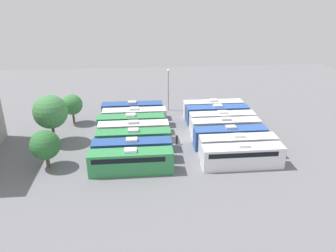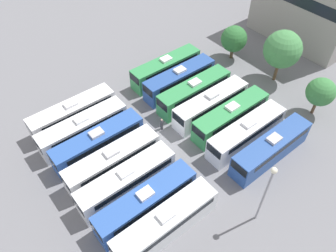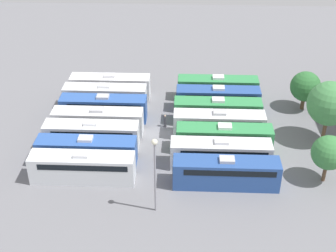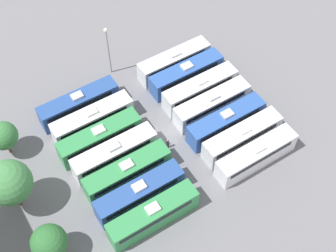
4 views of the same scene
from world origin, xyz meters
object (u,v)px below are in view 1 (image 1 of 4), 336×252
at_px(bus_13, 132,110).
at_px(tree_1, 50,112).
at_px(bus_9, 133,140).
at_px(bus_11, 131,124).
at_px(bus_3, 225,128).
at_px(bus_10, 133,131).
at_px(bus_0, 242,156).
at_px(light_pole, 168,83).
at_px(bus_12, 134,117).
at_px(bus_8, 132,150).
at_px(tree_0, 45,145).
at_px(bus_5, 217,114).
at_px(tree_2, 72,105).
at_px(bus_2, 230,137).
at_px(worker_person, 177,140).
at_px(bus_6, 213,108).
at_px(bus_1, 238,145).
at_px(bus_4, 222,121).
at_px(bus_7, 131,161).

height_order(bus_13, tree_1, tree_1).
xyz_separation_m(bus_9, bus_11, (6.53, 0.46, 0.00)).
relative_size(bus_3, bus_10, 1.00).
relative_size(bus_0, bus_3, 1.00).
height_order(bus_10, light_pole, light_pole).
distance_m(bus_10, bus_13, 9.94).
bearing_deg(bus_13, bus_3, -122.65).
bearing_deg(bus_12, tree_1, 113.81).
xyz_separation_m(bus_8, tree_1, (7.39, 12.72, 3.57)).
distance_m(bus_8, tree_0, 11.94).
bearing_deg(bus_5, bus_11, 101.84).
height_order(bus_10, bus_11, same).
xyz_separation_m(bus_5, tree_1, (-5.88, 28.39, 3.57)).
bearing_deg(tree_2, bus_8, -144.62).
bearing_deg(bus_11, bus_8, -178.56).
bearing_deg(light_pole, bus_12, 138.50).
bearing_deg(bus_2, bus_13, 48.86).
bearing_deg(worker_person, light_pole, -0.63).
bearing_deg(bus_3, bus_8, 113.22).
bearing_deg(bus_5, bus_6, 2.22).
relative_size(bus_2, tree_0, 2.06).
relative_size(bus_6, tree_2, 2.04).
bearing_deg(light_pole, tree_1, 124.26).
relative_size(bus_5, worker_person, 6.44).
relative_size(bus_1, bus_6, 1.00).
relative_size(bus_4, bus_12, 1.00).
distance_m(bus_1, light_pole, 22.99).
height_order(bus_11, tree_0, tree_0).
relative_size(bus_2, bus_5, 1.00).
distance_m(bus_0, bus_10, 18.16).
relative_size(bus_8, bus_9, 1.00).
xyz_separation_m(bus_1, light_pole, (21.03, 8.36, 4.00)).
bearing_deg(bus_2, bus_4, -3.37).
xyz_separation_m(bus_9, light_pole, (17.61, -7.07, 4.00)).
xyz_separation_m(bus_0, bus_2, (6.42, 0.05, 0.00)).
distance_m(bus_3, worker_person, 8.65).
bearing_deg(bus_7, bus_11, 0.56).
height_order(bus_13, worker_person, bus_13).
xyz_separation_m(bus_4, tree_1, (-2.44, 28.45, 3.57)).
height_order(bus_6, bus_11, same).
bearing_deg(bus_13, tree_2, 96.59).
distance_m(bus_5, bus_13, 16.10).
height_order(bus_2, light_pole, light_pole).
xyz_separation_m(bus_6, bus_10, (-9.66, 15.36, 0.00)).
distance_m(bus_10, tree_1, 13.41).
bearing_deg(worker_person, bus_6, -36.24).
xyz_separation_m(bus_0, tree_2, (18.63, 26.31, 1.95)).
height_order(bus_0, bus_1, same).
bearing_deg(bus_10, light_pole, -26.35).
bearing_deg(bus_0, bus_4, -1.51).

